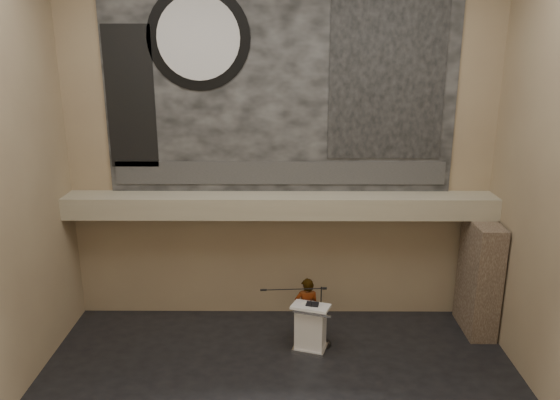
{
  "coord_description": "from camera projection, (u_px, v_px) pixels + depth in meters",
  "views": [
    {
      "loc": [
        0.07,
        -8.56,
        6.67
      ],
      "look_at": [
        0.0,
        3.2,
        3.2
      ],
      "focal_mm": 35.0,
      "sensor_mm": 36.0,
      "label": 1
    }
  ],
  "objects": [
    {
      "name": "banner_building_print",
      "position": [
        387.0,
        80.0,
        12.21
      ],
      "size": [
        2.6,
        0.02,
        3.6
      ],
      "primitive_type": "cube",
      "color": "black",
      "rests_on": "banner"
    },
    {
      "name": "banner_text_strip",
      "position": [
        280.0,
        173.0,
        12.83
      ],
      "size": [
        7.76,
        0.02,
        0.55
      ],
      "primitive_type": "cube",
      "color": "#2E2E2E",
      "rests_on": "banner"
    },
    {
      "name": "banner_clock_face",
      "position": [
        198.0,
        38.0,
        11.96
      ],
      "size": [
        1.84,
        0.02,
        1.84
      ],
      "primitive_type": "cylinder",
      "rotation": [
        1.57,
        0.0,
        0.0
      ],
      "color": "silver",
      "rests_on": "banner"
    },
    {
      "name": "banner",
      "position": [
        280.0,
        84.0,
        12.29
      ],
      "size": [
        8.0,
        0.05,
        5.0
      ],
      "primitive_type": "cube",
      "color": "black",
      "rests_on": "wall_back"
    },
    {
      "name": "sprinkler_left",
      "position": [
        212.0,
        217.0,
        12.75
      ],
      "size": [
        0.04,
        0.04,
        0.06
      ],
      "primitive_type": "cylinder",
      "color": "#B2893D",
      "rests_on": "soffit"
    },
    {
      "name": "papers",
      "position": [
        306.0,
        306.0,
        11.87
      ],
      "size": [
        0.31,
        0.37,
        0.0
      ],
      "primitive_type": "cube",
      "rotation": [
        0.0,
        0.0,
        -0.28
      ],
      "color": "silver",
      "rests_on": "lectern"
    },
    {
      "name": "mic_stand",
      "position": [
        318.0,
        336.0,
        12.35
      ],
      "size": [
        1.61,
        0.52,
        1.43
      ],
      "rotation": [
        0.0,
        0.0,
        0.07
      ],
      "color": "black",
      "rests_on": "floor"
    },
    {
      "name": "sprinkler_right",
      "position": [
        361.0,
        218.0,
        12.73
      ],
      "size": [
        0.04,
        0.04,
        0.06
      ],
      "primitive_type": "cylinder",
      "color": "#B2893D",
      "rests_on": "soffit"
    },
    {
      "name": "soffit",
      "position": [
        280.0,
        205.0,
        12.71
      ],
      "size": [
        10.0,
        0.8,
        0.5
      ],
      "primitive_type": "cube",
      "color": "gray",
      "rests_on": "wall_back"
    },
    {
      "name": "lectern",
      "position": [
        310.0,
        327.0,
        12.06
      ],
      "size": [
        0.94,
        0.78,
        1.14
      ],
      "rotation": [
        0.0,
        0.0,
        -0.3
      ],
      "color": "silver",
      "rests_on": "floor"
    },
    {
      "name": "wall_front",
      "position": [
        275.0,
        311.0,
        5.06
      ],
      "size": [
        10.0,
        0.02,
        8.5
      ],
      "primitive_type": "cube",
      "color": "#867055",
      "rests_on": "floor"
    },
    {
      "name": "speaker_person",
      "position": [
        307.0,
        309.0,
        12.42
      ],
      "size": [
        0.57,
        0.39,
        1.53
      ],
      "primitive_type": "imported",
      "rotation": [
        0.0,
        0.0,
        3.18
      ],
      "color": "silver",
      "rests_on": "floor"
    },
    {
      "name": "wall_back",
      "position": [
        280.0,
        147.0,
        12.73
      ],
      "size": [
        10.0,
        0.02,
        8.5
      ],
      "primitive_type": "cube",
      "color": "#867055",
      "rests_on": "floor"
    },
    {
      "name": "binder",
      "position": [
        312.0,
        304.0,
        11.89
      ],
      "size": [
        0.31,
        0.27,
        0.04
      ],
      "primitive_type": "cube",
      "rotation": [
        0.0,
        0.0,
        -0.2
      ],
      "color": "black",
      "rests_on": "lectern"
    },
    {
      "name": "stone_pier",
      "position": [
        479.0,
        277.0,
        12.71
      ],
      "size": [
        0.6,
        1.4,
        2.7
      ],
      "primitive_type": "cube",
      "color": "#47372B",
      "rests_on": "floor"
    },
    {
      "name": "banner_brick_print",
      "position": [
        130.0,
        98.0,
        12.35
      ],
      "size": [
        1.1,
        0.02,
        3.2
      ],
      "primitive_type": "cube",
      "color": "black",
      "rests_on": "banner"
    },
    {
      "name": "banner_clock_rim",
      "position": [
        198.0,
        38.0,
        11.98
      ],
      "size": [
        2.3,
        0.02,
        2.3
      ],
      "primitive_type": "cylinder",
      "rotation": [
        1.57,
        0.0,
        0.0
      ],
      "color": "black",
      "rests_on": "banner"
    }
  ]
}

